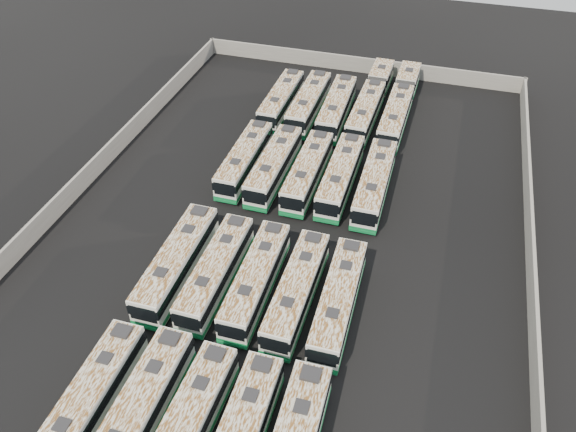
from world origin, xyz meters
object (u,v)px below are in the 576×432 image
at_px(bus_midfront_left, 216,271).
at_px(bus_midback_far_left, 245,159).
at_px(bus_midfront_far_right, 338,300).
at_px(bus_back_far_right, 400,104).
at_px(bus_midfront_right, 297,291).
at_px(bus_back_center, 336,108).
at_px(bus_front_left, 139,413).
at_px(bus_front_center, 186,430).
at_px(bus_back_right, 371,100).
at_px(bus_front_far_left, 89,402).
at_px(bus_back_far_left, 281,100).
at_px(bus_midback_right, 340,176).
at_px(bus_midfront_far_left, 177,262).
at_px(bus_midback_center, 308,172).
at_px(bus_midback_left, 274,166).
at_px(bus_midback_far_right, 375,183).
at_px(bus_midfront_center, 256,280).
at_px(bus_back_left, 309,103).

distance_m(bus_midfront_left, bus_midback_far_left, 16.81).
bearing_deg(bus_midfront_far_right, bus_back_far_right, 88.69).
height_order(bus_midfront_right, bus_back_center, bus_back_center).
bearing_deg(bus_front_left, bus_front_center, -3.04).
bearing_deg(bus_midfront_left, bus_front_left, -89.65).
height_order(bus_midfront_left, bus_back_right, bus_back_right).
bearing_deg(bus_front_far_left, bus_front_center, -0.39).
bearing_deg(bus_back_far_right, bus_back_far_left, -166.46).
xyz_separation_m(bus_front_far_left, bus_midback_right, (10.72, 30.38, 0.04)).
distance_m(bus_midfront_far_left, bus_midback_center, 17.78).
xyz_separation_m(bus_midback_left, bus_back_far_left, (-3.49, 13.86, -0.04)).
height_order(bus_midfront_left, bus_midback_left, bus_midback_left).
relative_size(bus_front_left, bus_midback_center, 1.03).
bearing_deg(bus_front_left, bus_midback_left, 90.22).
xyz_separation_m(bus_midback_far_right, bus_back_far_right, (0.14, 17.11, -0.04)).
height_order(bus_midfront_far_right, bus_midback_far_right, bus_midback_far_right).
relative_size(bus_midfront_right, bus_midback_far_right, 0.96).
height_order(bus_midfront_center, bus_midback_far_right, bus_midback_far_right).
distance_m(bus_front_far_left, bus_back_left, 44.30).
distance_m(bus_midback_far_left, bus_back_far_right, 22.08).
height_order(bus_midfront_center, bus_midback_left, bus_midback_left).
bearing_deg(bus_midback_far_right, bus_front_left, -110.00).
height_order(bus_midfront_left, bus_midfront_right, bus_midfront_left).
bearing_deg(bus_midfront_center, bus_back_far_right, 76.95).
bearing_deg(bus_back_far_right, bus_midfront_far_right, -89.35).
bearing_deg(bus_midback_right, bus_back_far_right, 77.53).
distance_m(bus_midfront_right, bus_midback_far_right, 16.66).
bearing_deg(bus_back_right, bus_back_center, -136.68).
bearing_deg(bus_midfront_far_right, bus_midback_right, 101.10).
xyz_separation_m(bus_front_center, bus_midback_left, (-3.60, 30.13, 0.01)).
bearing_deg(bus_midback_far_left, bus_midback_right, -0.32).
bearing_deg(bus_front_far_left, bus_back_far_left, 89.48).
relative_size(bus_midfront_center, bus_back_left, 0.96).
relative_size(bus_midfront_right, bus_midback_left, 0.98).
bearing_deg(bus_midback_far_right, bus_back_right, 101.17).
height_order(bus_midfront_far_left, bus_midfront_far_right, bus_midfront_far_left).
bearing_deg(bus_midfront_left, bus_back_right, 77.82).
height_order(bus_midback_far_left, bus_back_left, bus_back_left).
relative_size(bus_midback_left, bus_back_center, 0.98).
relative_size(bus_front_far_left, bus_midfront_center, 1.00).
height_order(bus_midback_right, bus_back_far_left, bus_midback_right).
height_order(bus_back_far_left, bus_back_far_right, bus_back_far_right).
height_order(bus_midfront_far_left, bus_back_far_left, bus_midfront_far_left).
relative_size(bus_front_far_left, bus_back_center, 0.96).
bearing_deg(bus_back_far_right, bus_midback_far_right, -89.46).
relative_size(bus_midback_far_left, bus_midback_center, 0.99).
relative_size(bus_front_center, bus_midback_left, 1.00).
xyz_separation_m(bus_front_center, bus_back_far_left, (-7.09, 44.00, -0.03)).
relative_size(bus_midfront_center, bus_midfront_right, 1.00).
distance_m(bus_midback_center, bus_back_far_left, 15.61).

